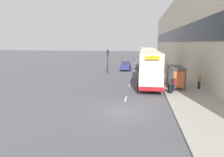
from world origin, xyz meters
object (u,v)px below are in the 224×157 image
Objects in this scene: pedestrian_2 at (199,81)px; litter_bin at (170,88)px; bus_shelter at (178,73)px; pedestrian_3 at (174,84)px; car_0 at (126,66)px; double_decker_bus_near at (149,67)px; traffic_light_far_kerb at (108,57)px; pedestrian_at_shelter at (182,74)px; double_decker_bus_ahead at (148,58)px; pedestrian_1 at (178,75)px.

litter_bin is (-3.58, -2.46, -0.40)m from pedestrian_2.
bus_shelter reaches higher than pedestrian_3.
double_decker_bus_near is at bearing 106.72° from car_0.
bus_shelter is 0.99× the size of traffic_light_far_kerb.
pedestrian_at_shelter is 7.96m from litter_bin.
pedestrian_2 is 0.43× the size of traffic_light_far_kerb.
double_decker_bus_ahead is at bearing 111.17° from pedestrian_at_shelter.
double_decker_bus_near reaches higher than litter_bin.
double_decker_bus_ahead is at bearing 107.44° from pedestrian_1.
pedestrian_3 is (-2.07, -6.63, -0.03)m from pedestrian_at_shelter.
car_0 is 2.52× the size of pedestrian_2.
double_decker_bus_ahead reaches higher than car_0.
traffic_light_far_kerb is (-10.93, 6.17, 1.89)m from pedestrian_1.
pedestrian_1 is at bearing 76.28° from pedestrian_3.
car_0 is 19.05m from litter_bin.
double_decker_bus_near is 10.98m from traffic_light_far_kerb.
double_decker_bus_ahead is 12.47m from pedestrian_at_shelter.
litter_bin is at bearing -55.41° from traffic_light_far_kerb.
pedestrian_at_shelter is at bearing 48.79° from pedestrian_1.
bus_shelter reaches higher than litter_bin.
pedestrian_2 reaches higher than pedestrian_at_shelter.
pedestrian_2 is 3.42m from pedestrian_3.
double_decker_bus_ahead is 4.62m from car_0.
pedestrian_at_shelter is (4.67, 3.08, -1.29)m from double_decker_bus_near.
double_decker_bus_near reaches higher than pedestrian_1.
pedestrian_3 reaches higher than litter_bin.
pedestrian_at_shelter reaches higher than pedestrian_1.
pedestrian_1 reaches higher than pedestrian_3.
double_decker_bus_ahead reaches higher than litter_bin.
double_decker_bus_near reaches higher than pedestrian_2.
car_0 reaches higher than pedestrian_1.
double_decker_bus_ahead is at bearing -166.11° from car_0.
double_decker_bus_ahead reaches higher than pedestrian_3.
litter_bin is at bearing -106.20° from pedestrian_1.
pedestrian_2 is (2.35, -0.37, -0.81)m from bus_shelter.
pedestrian_at_shelter is at bearing 70.92° from litter_bin.
pedestrian_at_shelter reaches higher than pedestrian_3.
pedestrian_1 is 7.10m from litter_bin.
double_decker_bus_ahead is at bearing 97.56° from pedestrian_3.
bus_shelter is at bearing -106.38° from pedestrian_at_shelter.
pedestrian_at_shelter is 1.00× the size of pedestrian_1.
traffic_light_far_kerb is at bearing 150.53° from pedestrian_1.
double_decker_bus_ahead is at bearing 100.80° from bus_shelter.
pedestrian_at_shelter is 0.94m from pedestrian_1.
pedestrian_2 is (9.73, -15.57, 0.17)m from car_0.
double_decker_bus_near is 6.89× the size of pedestrian_3.
traffic_light_far_kerb is (-9.48, 12.09, 1.91)m from pedestrian_3.
bus_shelter is 2.52× the size of pedestrian_at_shelter.
litter_bin is (-0.53, -0.89, -0.29)m from pedestrian_3.
pedestrian_2 is at bearing -19.33° from double_decker_bus_near.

